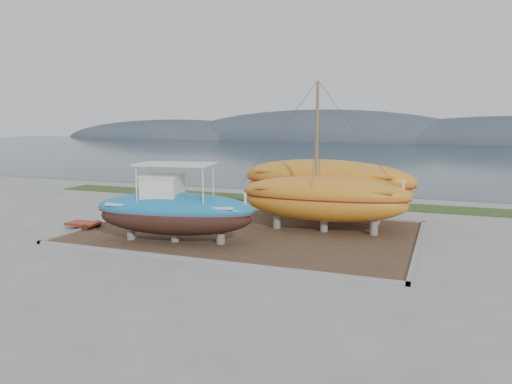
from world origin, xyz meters
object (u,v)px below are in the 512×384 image
at_px(white_dinghy, 175,208).
at_px(blue_caique, 174,203).
at_px(orange_bare_hull, 326,190).
at_px(red_trailer, 83,225).
at_px(orange_sailboat, 325,158).

bearing_deg(white_dinghy, blue_caique, -56.29).
distance_m(orange_bare_hull, red_trailer, 14.76).
bearing_deg(blue_caique, orange_sailboat, 26.84).
xyz_separation_m(orange_sailboat, red_trailer, (-13.35, -4.05, -4.05)).
distance_m(blue_caique, orange_bare_hull, 10.32).
xyz_separation_m(white_dinghy, orange_bare_hull, (9.18, 2.81, 1.22)).
bearing_deg(orange_bare_hull, white_dinghy, -156.81).
relative_size(blue_caique, white_dinghy, 2.04).
xyz_separation_m(white_dinghy, red_trailer, (-3.44, -4.65, -0.49)).
bearing_deg(orange_sailboat, blue_caique, -146.67).
relative_size(blue_caique, orange_bare_hull, 0.75).
bearing_deg(red_trailer, white_dinghy, 50.74).
bearing_deg(blue_caique, white_dinghy, 109.76).
relative_size(blue_caique, orange_sailboat, 0.89).
distance_m(orange_sailboat, red_trailer, 14.53).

